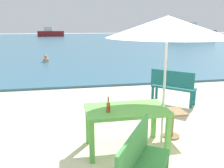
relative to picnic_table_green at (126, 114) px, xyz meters
name	(u,v)px	position (x,y,z in m)	size (l,w,h in m)	color
ground_plane	(160,166)	(0.40, -0.64, -0.65)	(120.00, 120.00, 0.00)	beige
sea_water	(76,41)	(0.40, 29.36, -0.61)	(120.00, 50.00, 0.08)	#386B84
picnic_table_green	(126,114)	(0.00, 0.00, 0.00)	(1.40, 0.80, 0.76)	#60B24C
beer_bottle_amber	(108,107)	(-0.34, -0.13, 0.20)	(0.07, 0.07, 0.26)	brown
patio_umbrella	(168,27)	(0.72, 0.10, 1.47)	(2.10, 2.10, 2.30)	silver
side_table_wood	(172,120)	(0.99, 0.27, -0.30)	(0.44, 0.44, 0.54)	olive
bench_teal_center	(173,85)	(1.87, 2.18, -0.11)	(1.11, 1.09, 0.95)	#196066
bench_green_left	(141,164)	(-0.15, -1.35, -0.11)	(0.95, 1.20, 0.95)	#3D8C42
swimmer_person	(46,59)	(-2.14, 10.24, -0.41)	(0.34, 0.34, 0.41)	tan
boat_ferry	(51,33)	(-3.56, 41.21, 0.03)	(4.59, 1.25, 1.67)	maroon
boat_fishing_trawler	(190,34)	(15.39, 26.19, 0.27)	(6.42, 1.75, 2.33)	#4C4C4C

